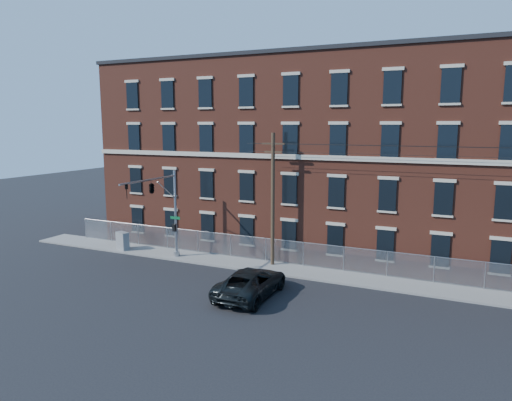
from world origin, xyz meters
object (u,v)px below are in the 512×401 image
object	(u,v)px
traffic_signal_mast	(158,196)
pickup_truck	(251,283)
utility_pole_near	(273,197)
utility_cabinet	(123,241)

from	to	relation	value
traffic_signal_mast	pickup_truck	size ratio (longest dim) A/B	1.11
pickup_truck	utility_pole_near	bearing A→B (deg)	-79.34
utility_pole_near	pickup_truck	size ratio (longest dim) A/B	1.59
traffic_signal_mast	pickup_truck	bearing A→B (deg)	-18.51
traffic_signal_mast	utility_pole_near	size ratio (longest dim) A/B	0.70
traffic_signal_mast	pickup_truck	world-z (taller)	traffic_signal_mast
traffic_signal_mast	utility_pole_near	world-z (taller)	utility_pole_near
pickup_truck	utility_cabinet	size ratio (longest dim) A/B	4.18
traffic_signal_mast	utility_cabinet	world-z (taller)	traffic_signal_mast
utility_pole_near	pickup_truck	world-z (taller)	utility_pole_near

